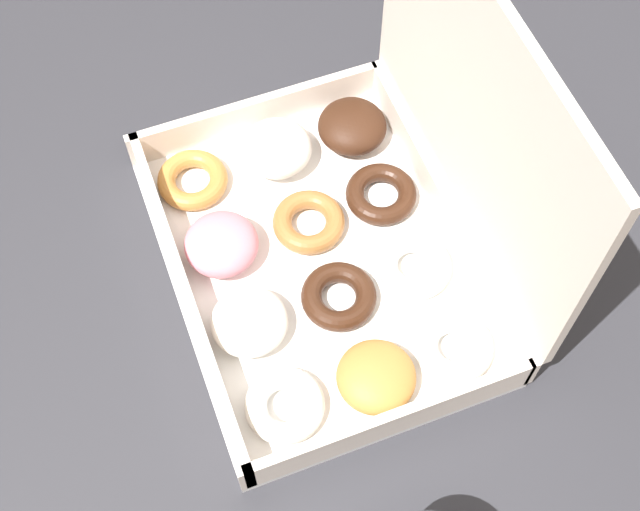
% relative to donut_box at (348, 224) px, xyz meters
% --- Properties ---
extents(ground_plane, '(8.00, 8.00, 0.00)m').
position_rel_donut_box_xyz_m(ground_plane, '(0.03, -0.03, -0.78)').
color(ground_plane, '#564C44').
extents(dining_table, '(1.19, 0.96, 0.73)m').
position_rel_donut_box_xyz_m(dining_table, '(0.03, -0.03, -0.14)').
color(dining_table, '#2D2D33').
rests_on(dining_table, ground_plane).
extents(donut_box, '(0.33, 0.25, 0.27)m').
position_rel_donut_box_xyz_m(donut_box, '(0.00, 0.00, 0.00)').
color(donut_box, white).
rests_on(donut_box, dining_table).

